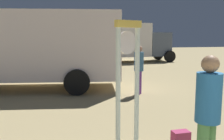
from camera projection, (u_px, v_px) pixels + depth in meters
standing_clock at (128, 83)px, 3.62m from camera, size 0.44×0.25×2.25m
person_near_clock at (208, 112)px, 3.39m from camera, size 0.34×0.34×1.78m
person_distant at (139, 67)px, 8.61m from camera, size 0.33×0.33×1.71m
box_truck_near at (35, 47)px, 9.44m from camera, size 7.22×3.59×2.93m
box_truck_far at (128, 41)px, 19.58m from camera, size 6.61×2.47×3.02m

